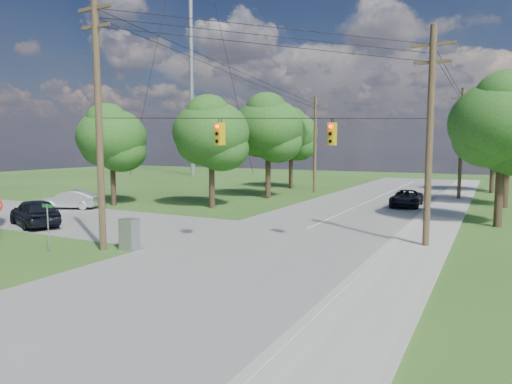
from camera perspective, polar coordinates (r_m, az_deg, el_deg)
The scene contains 22 objects.
ground at distance 19.70m, azimuth -9.98°, elevation -8.78°, with size 140.00×140.00×0.00m, color #2D511B.
main_road at distance 22.81m, azimuth 1.82°, elevation -6.63°, with size 10.00×100.00×0.03m, color gray.
sidewalk_east at distance 20.85m, azimuth 18.80°, elevation -8.02°, with size 2.60×100.00×0.12m, color #ADAAA2.
pole_sw at distance 22.49m, azimuth -19.06°, elevation 8.81°, with size 2.00×0.32×12.00m.
pole_ne at distance 23.22m, azimuth 20.90°, elevation 6.76°, with size 2.00×0.32×10.50m.
pole_north_e at distance 45.13m, azimuth 24.25°, elevation 5.60°, with size 2.00×0.32×10.00m.
pole_north_w at distance 48.04m, azimuth 7.39°, elevation 6.05°, with size 2.00×0.32×10.00m.
power_lines at distance 28.79m, azimuth 6.83°, elevation 14.23°, with size 13.93×29.62×4.93m.
traffic_signals at distance 21.52m, azimuth 2.54°, elevation 7.32°, with size 4.91×3.27×1.05m.
radio_mast at distance 77.10m, azimuth -8.14°, elevation 18.99°, with size 0.70×0.70×45.00m, color #989A9D.
tree_w_near at distance 35.94m, azimuth -5.61°, elevation 7.41°, with size 6.00×6.00×8.40m.
tree_w_mid at distance 42.42m, azimuth 1.53°, elevation 8.08°, with size 6.40×6.40×9.22m.
tree_w_far at distance 52.33m, azimuth 4.41°, elevation 7.29°, with size 6.00×6.00×8.73m.
tree_e_near at distance 31.07m, azimuth 28.48°, elevation 7.57°, with size 6.20×6.20×8.81m.
tree_e_mid at distance 41.10m, azimuth 29.07°, elevation 7.88°, with size 6.60×6.60×9.64m.
tree_e_far at distance 53.05m, azimuth 27.65°, elevation 6.27°, with size 5.80×5.80×8.32m.
tree_cross_n at distance 39.07m, azimuth -17.59°, elevation 6.55°, with size 5.60×5.60×7.91m.
car_cross_dark at distance 30.93m, azimuth -25.95°, elevation -2.28°, with size 2.00×4.96×1.69m, color black.
car_cross_silver at distance 38.15m, azimuth -22.22°, elevation -0.89°, with size 1.51×4.33×1.43m, color #ACAFB4.
car_main_north at distance 38.60m, azimuth 18.27°, elevation -0.75°, with size 2.19×4.74×1.32m, color black.
control_cabinet at distance 22.50m, azimuth -15.55°, elevation -5.12°, with size 0.83×0.60×1.49m, color #989A9D.
street_name_sign at distance 23.32m, azimuth -24.59°, elevation -3.26°, with size 0.67×0.05×2.24m.
Camera 1 is at (11.71, -15.04, 4.96)m, focal length 32.00 mm.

